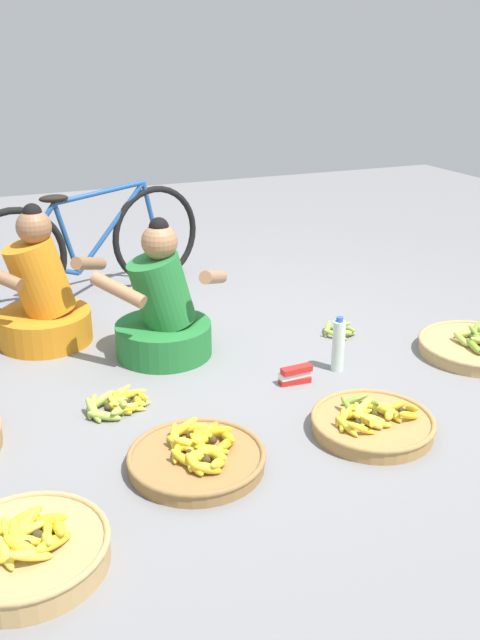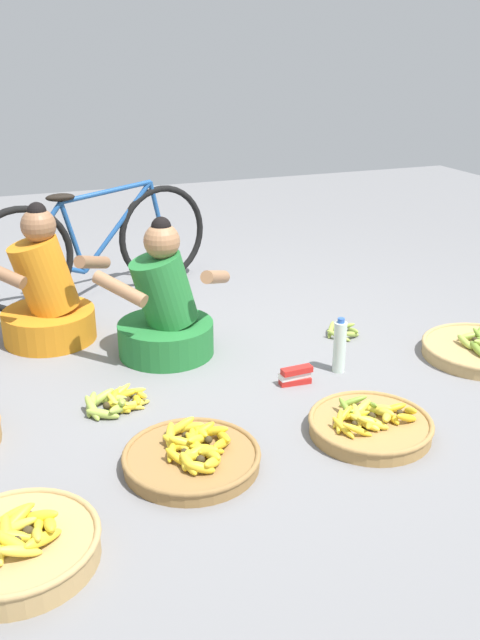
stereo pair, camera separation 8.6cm
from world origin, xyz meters
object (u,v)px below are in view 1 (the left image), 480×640
Objects in this scene: vendor_woman_front at (163,313)px; vendor_woman_behind at (42,300)px; bicycle_leaning at (90,246)px; packet_carton_stack at (295,375)px; banana_basket_front_right at (197,457)px; loose_bananas_back_center at (340,330)px; loose_bananas_near_vendor at (117,404)px; banana_basket_front_left at (477,346)px; banana_basket_mid_right at (372,422)px; banana_basket_mid_left at (27,550)px; water_bottle at (338,345)px.

vendor_woman_front is 0.96× the size of vendor_woman_behind.
packet_carton_stack is at bearing -67.56° from bicycle_leaning.
vendor_woman_front reaches higher than banana_basket_front_right.
packet_carton_stack is at bearing 35.91° from banana_basket_front_right.
vendor_woman_behind is 3.64× the size of loose_bananas_back_center.
vendor_woman_front is at bearing 53.04° from loose_bananas_near_vendor.
banana_basket_front_right reaches higher than loose_bananas_back_center.
banana_basket_front_left is 1.97m from loose_bananas_near_vendor.
vendor_woman_front is 0.71m from vendor_woman_behind.
banana_basket_front_right is (0.38, -1.51, -0.21)m from vendor_woman_behind.
banana_basket_front_right is at bearing -90.44° from bicycle_leaning.
vendor_woman_behind is at bearing 143.54° from vendor_woman_front.
loose_bananas_back_center is at bearing 136.91° from banana_basket_front_left.
loose_bananas_back_center is at bearing 38.09° from banana_basket_front_right.
banana_basket_front_left is 3.74× the size of packet_carton_stack.
vendor_woman_front is 1.36× the size of banana_basket_front_right.
banana_basket_front_right is at bearing -144.09° from packet_carton_stack.
loose_bananas_back_center is (0.42, 1.00, -0.02)m from banana_basket_mid_right.
banana_basket_mid_left is at bearing -106.07° from bicycle_leaning.
water_bottle is (0.97, 0.55, 0.09)m from banana_basket_front_right.
packet_carton_stack is at bearing -49.08° from vendor_woman_front.
vendor_woman_front reaches higher than banana_basket_mid_right.
banana_basket_mid_right reaches higher than loose_bananas_back_center.
banana_basket_front_left is at bearing -3.90° from packet_carton_stack.
vendor_woman_behind is at bearing 160.77° from loose_bananas_back_center.
vendor_woman_behind is 1.96m from banana_basket_mid_right.
vendor_woman_front is at bearing 157.48° from banana_basket_front_left.
water_bottle reaches higher than loose_bananas_back_center.
banana_basket_mid_right is 2.47× the size of loose_bananas_back_center.
banana_basket_front_left is at bearing -44.37° from bicycle_leaning.
packet_carton_stack is (0.51, -0.58, -0.20)m from vendor_woman_front.
banana_basket_mid_left is 1.03m from loose_bananas_near_vendor.
banana_basket_front_right is at bearing -71.65° from loose_bananas_near_vendor.
loose_bananas_near_vendor is (0.50, 0.90, -0.03)m from banana_basket_mid_left.
banana_basket_front_right is 1.71× the size of loose_bananas_near_vendor.
loose_bananas_near_vendor is at bearing 60.78° from banana_basket_mid_left.
banana_basket_mid_left reaches higher than banana_basket_front_left.
vendor_woman_behind is 1.57m from banana_basket_front_right.
vendor_woman_behind reaches higher than banana_basket_mid_right.
vendor_woman_front is 1.12m from banana_basket_front_right.
banana_basket_mid_right is at bearing -70.42° from bicycle_leaning.
vendor_woman_behind is at bearing 127.18° from banana_basket_mid_right.
vendor_woman_front is 1.08m from bicycle_leaning.
vendor_woman_front is 0.47× the size of bicycle_leaning.
banana_basket_front_right is 1.03× the size of banana_basket_mid_right.
banana_basket_front_right is 0.86m from packet_carton_stack.
vendor_woman_behind is 2.70× the size of water_bottle.
bicycle_leaning is 2.48m from banana_basket_front_left.
loose_bananas_near_vendor is at bearing 147.86° from banana_basket_mid_right.
loose_bananas_near_vendor is at bearing -97.55° from bicycle_leaning.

